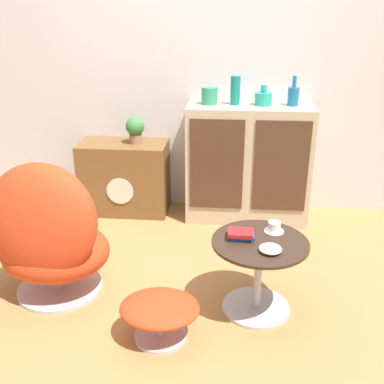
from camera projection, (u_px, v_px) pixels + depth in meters
The scene contains 15 objects.
ground_plane at pixel (189, 302), 2.76m from camera, with size 12.00×12.00×0.00m, color #A87542.
wall_back at pixel (207, 56), 3.67m from camera, with size 6.40×0.06×2.60m.
sideboard at pixel (248, 163), 3.72m from camera, with size 1.00×0.45×0.96m.
tv_console at pixel (125, 177), 3.89m from camera, with size 0.74×0.41×0.62m.
egg_chair at pixel (49, 238), 2.67m from camera, with size 0.71×0.66×0.91m.
ottoman at pixel (160, 311), 2.40m from camera, with size 0.43×0.37×0.24m.
coffee_table at pixel (258, 268), 2.59m from camera, with size 0.55×0.55×0.46m.
vase_leftmost at pixel (209, 96), 3.54m from camera, with size 0.13×0.13×0.13m.
vase_inner_left at pixel (235, 90), 3.50m from camera, with size 0.08×0.08×0.22m.
vase_inner_right at pixel (263, 98), 3.51m from camera, with size 0.14×0.14×0.16m.
vase_rightmost at pixel (293, 96), 3.48m from camera, with size 0.09×0.09×0.23m.
potted_plant at pixel (135, 129), 3.72m from camera, with size 0.16×0.16×0.22m.
teacup at pixel (274, 228), 2.62m from camera, with size 0.12×0.12×0.06m.
book_stack at pixel (241, 234), 2.54m from camera, with size 0.15×0.12×0.05m.
bowl at pixel (270, 249), 2.40m from camera, with size 0.13×0.13×0.04m.
Camera 1 is at (0.22, -2.28, 1.68)m, focal length 42.00 mm.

